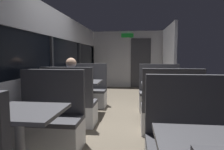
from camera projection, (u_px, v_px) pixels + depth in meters
The scene contains 13 objects.
ground_plane at pixel (120, 119), 4.07m from camera, with size 3.30×9.20×0.02m, color #665B4C.
carriage_window_panel_left at pixel (51, 65), 4.13m from camera, with size 0.09×8.48×2.30m.
carriage_end_bulkhead at pixel (129, 60), 8.10m from camera, with size 2.90×0.11×2.30m.
carriage_aisle_panel_right at pixel (168, 60), 6.76m from camera, with size 0.08×2.40×2.30m, color #B2B2B7.
dining_table_near_window at pixel (19, 119), 2.04m from camera, with size 0.90×0.70×0.74m.
bench_near_window_facing_entry at pixel (49, 125), 2.77m from camera, with size 0.95×0.50×1.10m.
dining_table_mid_window at pixel (80, 86), 4.34m from camera, with size 0.90×0.70×0.74m.
bench_mid_window_facing_end at pixel (70, 108), 3.68m from camera, with size 0.95×0.50×1.10m.
bench_mid_window_facing_entry at pixel (88, 94), 5.07m from camera, with size 0.95×0.50×1.10m.
dining_table_rear_aisle at pixel (164, 89), 3.94m from camera, with size 0.90×0.70×0.74m.
bench_rear_aisle_facing_end at pixel (170, 114), 3.28m from camera, with size 0.95×0.50×1.10m.
bench_rear_aisle_facing_entry at pixel (159, 97), 4.67m from camera, with size 0.95×0.50×1.10m.
seated_passenger at pixel (71, 96), 3.73m from camera, with size 0.47×0.55×1.26m.
Camera 1 is at (0.29, -3.96, 1.30)m, focal length 31.53 mm.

